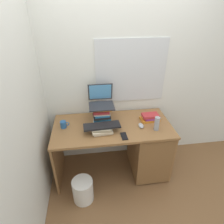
% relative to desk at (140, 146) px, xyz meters
% --- Properties ---
extents(ground_plane, '(6.00, 6.00, 0.00)m').
position_rel_desk_xyz_m(ground_plane, '(-0.37, 0.03, -0.41)').
color(ground_plane, brown).
extents(wall_back, '(6.00, 0.06, 2.60)m').
position_rel_desk_xyz_m(wall_back, '(-0.36, 0.42, 0.89)').
color(wall_back, silver).
rests_on(wall_back, ground).
extents(wall_left, '(0.05, 6.00, 2.60)m').
position_rel_desk_xyz_m(wall_left, '(-1.21, 0.03, 0.89)').
color(wall_left, silver).
rests_on(wall_left, ground).
extents(desk, '(1.44, 0.70, 0.75)m').
position_rel_desk_xyz_m(desk, '(0.00, 0.00, 0.00)').
color(desk, olive).
rests_on(desk, ground).
extents(book_stack_tall, '(0.25, 0.18, 0.21)m').
position_rel_desk_xyz_m(book_stack_tall, '(-0.48, 0.14, 0.45)').
color(book_stack_tall, white).
rests_on(book_stack_tall, desk).
extents(book_stack_keyboard_riser, '(0.24, 0.20, 0.07)m').
position_rel_desk_xyz_m(book_stack_keyboard_riser, '(-0.50, -0.09, 0.38)').
color(book_stack_keyboard_riser, beige).
rests_on(book_stack_keyboard_riser, desk).
extents(book_stack_side, '(0.24, 0.16, 0.09)m').
position_rel_desk_xyz_m(book_stack_side, '(0.12, 0.08, 0.38)').
color(book_stack_side, orange).
rests_on(book_stack_side, desk).
extents(laptop, '(0.30, 0.30, 0.24)m').
position_rel_desk_xyz_m(laptop, '(-0.48, 0.21, 0.61)').
color(laptop, '#2D2D33').
rests_on(laptop, book_stack_tall).
extents(keyboard, '(0.43, 0.16, 0.02)m').
position_rel_desk_xyz_m(keyboard, '(-0.50, -0.09, 0.42)').
color(keyboard, black).
rests_on(keyboard, book_stack_keyboard_riser).
extents(computer_mouse, '(0.06, 0.10, 0.04)m').
position_rel_desk_xyz_m(computer_mouse, '(-0.03, -0.05, 0.36)').
color(computer_mouse, '#A5A8AD').
rests_on(computer_mouse, desk).
extents(mug, '(0.11, 0.07, 0.09)m').
position_rel_desk_xyz_m(mug, '(-0.95, 0.06, 0.38)').
color(mug, '#265999').
rests_on(mug, desk).
extents(water_bottle, '(0.06, 0.06, 0.17)m').
position_rel_desk_xyz_m(water_bottle, '(0.13, -0.13, 0.42)').
color(water_bottle, '#999EA5').
rests_on(water_bottle, desk).
extents(cell_phone, '(0.07, 0.14, 0.01)m').
position_rel_desk_xyz_m(cell_phone, '(-0.27, -0.21, 0.34)').
color(cell_phone, black).
rests_on(cell_phone, desk).
extents(wastebasket, '(0.24, 0.24, 0.29)m').
position_rel_desk_xyz_m(wastebasket, '(-0.77, -0.39, -0.26)').
color(wastebasket, silver).
rests_on(wastebasket, ground).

